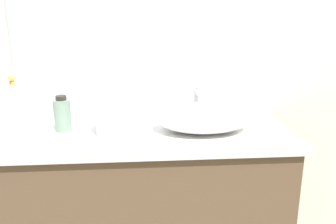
% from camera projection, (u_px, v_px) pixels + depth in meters
% --- Properties ---
extents(bathroom_wall_rear, '(6.00, 0.06, 2.60)m').
position_uv_depth(bathroom_wall_rear, '(142.00, 31.00, 1.61)').
color(bathroom_wall_rear, silver).
rests_on(bathroom_wall_rear, ground).
extents(vanity_counter, '(1.31, 0.51, 0.91)m').
position_uv_depth(vanity_counter, '(136.00, 224.00, 1.55)').
color(vanity_counter, brown).
rests_on(vanity_counter, ground).
extents(sink_basin, '(0.39, 0.28, 0.11)m').
position_uv_depth(sink_basin, '(203.00, 117.00, 1.41)').
color(sink_basin, silver).
rests_on(sink_basin, vanity_counter).
extents(faucet, '(0.03, 0.14, 0.17)m').
position_uv_depth(faucet, '(197.00, 99.00, 1.54)').
color(faucet, silver).
rests_on(faucet, vanity_counter).
extents(soap_dispenser, '(0.05, 0.05, 0.23)m').
position_uv_depth(soap_dispenser, '(15.00, 104.00, 1.45)').
color(soap_dispenser, white).
rests_on(soap_dispenser, vanity_counter).
extents(lotion_bottle, '(0.07, 0.07, 0.15)m').
position_uv_depth(lotion_bottle, '(62.00, 115.00, 1.41)').
color(lotion_bottle, gray).
rests_on(lotion_bottle, vanity_counter).
extents(tissue_box, '(0.14, 0.14, 0.18)m').
position_uv_depth(tissue_box, '(112.00, 114.00, 1.39)').
color(tissue_box, silver).
rests_on(tissue_box, vanity_counter).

